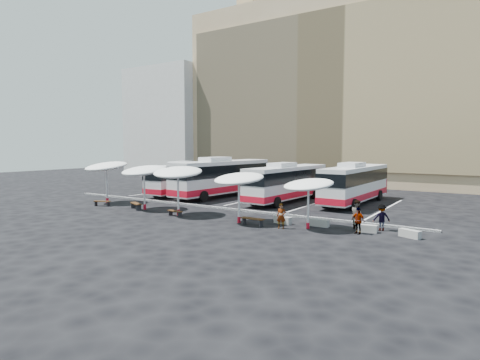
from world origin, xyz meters
The scene contains 26 objects.
ground centered at (0.00, 0.00, 0.00)m, with size 120.00×120.00×0.00m, color black.
sandstone_building centered at (0.00, 31.87, 12.63)m, with size 42.00×18.25×29.60m.
apartment_block centered at (-28.00, 28.00, 9.00)m, with size 14.00×14.00×18.00m, color beige.
curb_divider centered at (0.00, 0.50, 0.07)m, with size 34.00×0.25×0.15m, color black.
bay_lines centered at (0.00, 8.00, 0.01)m, with size 24.15×12.00×0.01m.
bus_0 centered at (-8.22, 6.67, 1.80)m, with size 3.14×11.21×3.51m.
bus_1 centered at (-3.82, 7.04, 2.05)m, with size 3.68×12.84×4.02m.
bus_2 centered at (3.38, 7.28, 1.85)m, with size 3.12×11.55×3.63m.
bus_3 centered at (8.98, 9.49, 1.89)m, with size 2.93×11.71×3.70m.
sunshade_0 centered at (-9.83, -2.36, 3.28)m, with size 4.08×4.12×3.86m.
sunshade_1 centered at (-4.28, -3.05, 3.13)m, with size 3.58×3.63×3.69m.
sunshade_2 centered at (-0.16, -3.58, 3.19)m, with size 4.63×4.66×3.75m.
sunshade_3 centered at (5.22, -3.52, 2.96)m, with size 3.63×3.67×3.48m.
sunshade_4 centered at (9.88, -2.74, 2.75)m, with size 4.03×4.05×3.23m.
wood_bench_0 centered at (-8.59, -3.88, 0.34)m, with size 1.49×0.89×0.45m.
wood_bench_1 centered at (-4.83, -3.48, 0.39)m, with size 1.71×1.11×0.51m.
wood_bench_2 centered at (-0.03, -4.08, 0.32)m, with size 1.39×0.55×0.41m.
wood_bench_3 centered at (6.51, -3.86, 0.38)m, with size 1.62×0.44×0.50m.
conc_bench_0 centered at (7.83, -2.17, 0.24)m, with size 1.26×0.42×0.47m, color gray.
conc_bench_1 centered at (10.20, -1.74, 0.24)m, with size 1.28×0.43×0.48m, color gray.
conc_bench_2 centered at (13.24, -1.75, 0.22)m, with size 1.20×0.40×0.45m, color gray.
conc_bench_3 centered at (15.68, -1.85, 0.23)m, with size 1.21×0.40×0.45m, color gray.
passenger_0 centered at (8.51, -3.69, 0.79)m, with size 0.57×0.38×1.57m, color black.
passenger_1 centered at (12.51, -1.20, 0.91)m, with size 0.89×0.69×1.82m, color black.
passenger_2 centered at (12.93, -2.51, 0.78)m, with size 0.91×0.38×1.56m, color black.
passenger_3 centered at (13.84, -0.80, 0.81)m, with size 1.05×0.60×1.62m, color black.
Camera 1 is at (19.93, -25.66, 5.21)m, focal length 30.00 mm.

